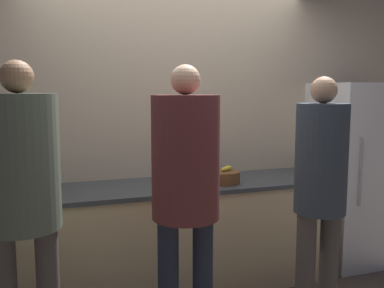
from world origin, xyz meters
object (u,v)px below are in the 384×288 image
object	(u,v)px
person_left	(22,185)
fruit_bowl	(223,177)
person_center	(186,178)
refrigerator	(352,173)
person_right	(320,183)
bottle_clear	(35,179)
bottle_dark	(300,165)
cup_blue	(176,183)
utensil_crock	(207,170)

from	to	relation	value
person_left	fruit_bowl	size ratio (longest dim) A/B	6.45
person_center	refrigerator	bearing A→B (deg)	23.83
fruit_bowl	refrigerator	bearing A→B (deg)	4.46
person_right	bottle_clear	distance (m)	2.11
person_right	bottle_dark	size ratio (longest dim) A/B	9.70
person_center	cup_blue	xyz separation A→B (m)	(0.13, 0.65, -0.18)
cup_blue	bottle_clear	bearing A→B (deg)	159.47
person_right	utensil_crock	size ratio (longest dim) A/B	6.36
fruit_bowl	bottle_clear	size ratio (longest dim) A/B	1.48
bottle_clear	fruit_bowl	bearing A→B (deg)	-10.74
refrigerator	bottle_dark	bearing A→B (deg)	169.51
utensil_crock	person_center	bearing A→B (deg)	-117.66
person_center	cup_blue	distance (m)	0.69
person_left	fruit_bowl	world-z (taller)	person_left
person_right	cup_blue	xyz separation A→B (m)	(-0.78, 0.73, -0.10)
person_right	person_left	bearing A→B (deg)	174.92
person_right	bottle_clear	bearing A→B (deg)	148.39
person_left	person_right	world-z (taller)	person_left
refrigerator	person_center	world-z (taller)	person_center
person_left	person_right	xyz separation A→B (m)	(1.84, -0.16, -0.09)
person_center	cup_blue	bearing A→B (deg)	78.27
utensil_crock	bottle_clear	world-z (taller)	utensil_crock
bottle_dark	cup_blue	world-z (taller)	bottle_dark
fruit_bowl	cup_blue	xyz separation A→B (m)	(-0.44, -0.11, -0.00)
bottle_dark	bottle_clear	distance (m)	2.32
fruit_bowl	cup_blue	world-z (taller)	fruit_bowl
person_right	utensil_crock	xyz separation A→B (m)	(-0.39, 1.08, -0.08)
person_center	person_left	bearing A→B (deg)	174.57
bottle_dark	person_left	bearing A→B (deg)	-159.82
person_right	bottle_clear	xyz separation A→B (m)	(-1.80, 1.11, -0.07)
person_right	bottle_clear	world-z (taller)	person_right
person_center	fruit_bowl	xyz separation A→B (m)	(0.57, 0.75, -0.17)
bottle_clear	cup_blue	world-z (taller)	bottle_clear
refrigerator	person_right	distance (m)	1.41
person_left	person_center	size ratio (longest dim) A/B	1.01
fruit_bowl	bottle_dark	distance (m)	0.89
person_left	utensil_crock	distance (m)	1.72
person_center	utensil_crock	world-z (taller)	person_center
refrigerator	person_left	distance (m)	3.00
fruit_bowl	utensil_crock	bearing A→B (deg)	101.07
fruit_bowl	cup_blue	size ratio (longest dim) A/B	2.87
person_center	fruit_bowl	world-z (taller)	person_center
person_left	person_right	distance (m)	1.85
person_left	utensil_crock	bearing A→B (deg)	32.12
person_center	bottle_dark	world-z (taller)	person_center
person_center	fruit_bowl	size ratio (longest dim) A/B	6.41
person_right	cup_blue	bearing A→B (deg)	137.07
refrigerator	utensil_crock	world-z (taller)	refrigerator
bottle_clear	person_left	bearing A→B (deg)	-92.76
person_right	person_center	bearing A→B (deg)	175.27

